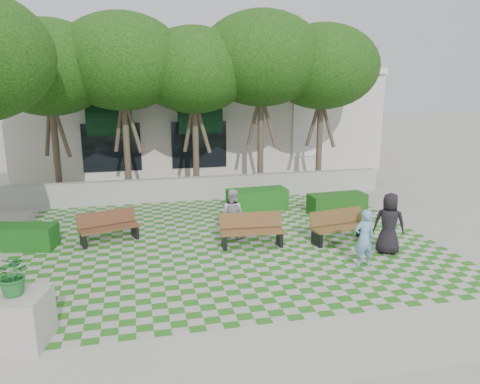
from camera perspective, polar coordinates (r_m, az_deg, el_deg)
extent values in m
plane|color=gray|center=(12.88, -0.69, -7.76)|extent=(90.00, 90.00, 0.00)
plane|color=#2B721E|center=(13.79, -1.57, -6.23)|extent=(12.00, 12.00, 0.00)
cube|color=#9E9B93|center=(8.83, 6.14, -18.78)|extent=(16.00, 2.00, 0.01)
cube|color=#9E9B93|center=(18.58, -4.74, 0.50)|extent=(15.00, 0.36, 0.90)
cube|color=brown|center=(14.05, 12.16, -4.27)|extent=(1.84, 0.82, 0.06)
cube|color=brown|center=(14.18, 11.63, -2.95)|extent=(1.78, 0.41, 0.45)
cube|color=black|center=(13.71, 9.36, -5.60)|extent=(0.18, 0.50, 0.43)
cube|color=black|center=(14.57, 14.70, -4.71)|extent=(0.18, 0.50, 0.43)
cube|color=brown|center=(13.38, 1.49, -4.84)|extent=(1.85, 0.69, 0.06)
cube|color=brown|center=(13.54, 1.30, -3.40)|extent=(1.82, 0.26, 0.46)
cube|color=black|center=(13.35, -1.95, -5.95)|extent=(0.14, 0.51, 0.44)
cube|color=black|center=(13.62, 4.85, -5.59)|extent=(0.14, 0.51, 0.44)
cube|color=#55301D|center=(14.26, -15.64, -4.27)|extent=(1.80, 1.05, 0.06)
cube|color=#55301D|center=(14.42, -15.99, -3.03)|extent=(1.67, 0.67, 0.43)
cube|color=black|center=(14.16, -18.56, -5.56)|extent=(0.24, 0.48, 0.42)
cube|color=black|center=(14.54, -12.70, -4.65)|extent=(0.24, 0.48, 0.42)
cube|color=#164612|center=(16.95, 11.74, -1.42)|extent=(2.07, 0.92, 0.71)
cube|color=#165317|center=(17.11, 2.09, -0.90)|extent=(2.20, 0.98, 0.76)
cube|color=#134814|center=(14.68, -25.16, -4.98)|extent=(2.06, 1.19, 0.68)
cube|color=#9E9B93|center=(9.64, -25.31, -13.85)|extent=(1.16, 1.16, 0.98)
imported|color=#216A2B|center=(9.28, -25.88, -9.04)|extent=(0.80, 0.73, 0.77)
imported|color=#6D9DC7|center=(12.36, 14.89, -5.45)|extent=(0.58, 0.40, 1.52)
imported|color=black|center=(13.41, 17.72, -3.69)|extent=(1.00, 0.89, 1.71)
imported|color=silver|center=(14.04, -0.95, -2.65)|extent=(0.93, 0.91, 1.51)
cylinder|color=#47382B|center=(19.75, -21.48, 4.43)|extent=(0.26, 0.26, 3.64)
ellipsoid|color=#1E4C11|center=(19.53, -22.35, 13.86)|extent=(4.80, 4.80, 3.60)
cylinder|color=#47382B|center=(19.51, -13.62, 5.15)|extent=(0.26, 0.26, 3.81)
ellipsoid|color=#1E4C11|center=(19.30, -14.22, 15.17)|extent=(5.00, 5.00, 3.75)
cylinder|color=#47382B|center=(19.69, -5.41, 5.23)|extent=(0.26, 0.26, 3.58)
ellipsoid|color=#1E4C11|center=(19.46, -5.63, 14.58)|extent=(4.60, 4.60, 3.45)
cylinder|color=#47382B|center=(20.21, 2.52, 5.99)|extent=(0.26, 0.26, 3.92)
ellipsoid|color=#1E4C11|center=(20.02, 2.63, 15.95)|extent=(5.20, 5.20, 3.90)
cylinder|color=#47382B|center=(21.10, 9.64, 5.83)|extent=(0.26, 0.26, 3.70)
ellipsoid|color=#1E4C11|center=(20.90, 10.02, 14.82)|extent=(4.80, 4.80, 3.60)
cube|color=beige|center=(26.23, -5.19, 8.98)|extent=(18.00, 8.00, 5.00)
cube|color=white|center=(22.18, -3.88, 14.56)|extent=(18.00, 0.30, 0.30)
cube|color=black|center=(23.61, 8.42, 7.60)|extent=(1.40, 0.10, 2.40)
cylinder|color=#0D3219|center=(21.97, -15.59, 8.87)|extent=(3.00, 1.80, 1.80)
cube|color=black|center=(22.13, -15.35, 5.26)|extent=(2.60, 0.08, 2.20)
cylinder|color=#0D3219|center=(22.15, -5.08, 9.36)|extent=(3.00, 1.80, 1.80)
cube|color=black|center=(22.31, -5.00, 5.77)|extent=(2.60, 0.08, 2.20)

